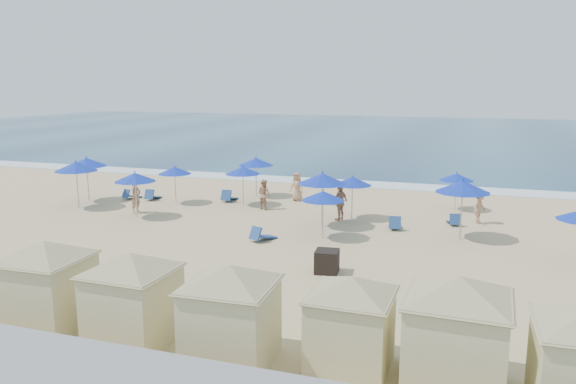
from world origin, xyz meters
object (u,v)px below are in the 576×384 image
Objects in this scene: umbrella_9 at (457,177)px; umbrella_1 at (76,167)px; beachgoer_1 at (264,194)px; trash_bin at (327,261)px; umbrella_5 at (243,170)px; umbrella_7 at (352,181)px; cabana_4 at (457,319)px; umbrella_6 at (322,179)px; umbrella_0 at (87,162)px; cabana_3 at (351,311)px; beachgoer_4 at (297,187)px; umbrella_2 at (175,170)px; cabana_1 at (132,286)px; cabana_0 at (46,273)px; beachgoer_2 at (340,203)px; umbrella_3 at (135,177)px; umbrella_8 at (323,196)px; umbrella_4 at (256,162)px; beachgoer_3 at (480,207)px; umbrella_10 at (463,187)px; cabana_2 at (230,301)px.

umbrella_1 is at bearing -162.99° from umbrella_9.
trash_bin is at bearing 150.63° from beachgoer_1.
umbrella_5 is 1.02× the size of umbrella_7.
cabana_4 is 1.73× the size of umbrella_6.
umbrella_0 is at bearing -168.85° from umbrella_5.
umbrella_5 is 6.64m from umbrella_7.
umbrella_7 is (-3.21, 14.97, 0.49)m from cabana_3.
umbrella_5 reaches higher than beachgoer_4.
cabana_3 is 20.60m from umbrella_2.
cabana_4 is (8.18, 0.29, 0.12)m from cabana_1.
cabana_3 reaches higher than umbrella_7.
cabana_0 reaches higher than beachgoer_2.
cabana_1 is 0.93× the size of cabana_4.
beachgoer_1 is (10.55, 1.21, -1.46)m from umbrella_0.
cabana_0 is at bearing 179.78° from cabana_1.
umbrella_3 is 1.08× the size of umbrella_8.
umbrella_4 reaches higher than umbrella_2.
beachgoer_3 is (0.51, 16.19, -0.86)m from cabana_4.
umbrella_10 is at bearing -16.13° from umbrella_5.
cabana_1 is 18.06m from umbrella_1.
umbrella_5 is at bearing 126.55° from cabana_4.
umbrella_9 is (15.45, 6.97, -0.27)m from umbrella_3.
umbrella_4 is at bearing 123.17° from cabana_4.
cabana_2 is at bearing -103.19° from umbrella_9.
beachgoer_3 is at bearing 76.18° from umbrella_10.
cabana_2 is at bearing -43.36° from umbrella_0.
beachgoer_2 is (14.41, 1.78, -1.39)m from umbrella_1.
trash_bin is 12.27m from umbrella_5.
beachgoer_3 is at bearing 1.09° from beachgoer_4.
umbrella_6 is at bearing 116.90° from cabana_4.
umbrella_9 reaches higher than beachgoer_3.
cabana_4 is 2.07× the size of umbrella_7.
beachgoer_2 is (-5.38, -4.27, -0.90)m from umbrella_9.
umbrella_1 is 5.31m from umbrella_2.
cabana_2 reaches higher than umbrella_7.
beachgoer_2 is at bearing 104.35° from cabana_3.
cabana_4 is at bearing -88.74° from umbrella_10.
umbrella_0 reaches higher than umbrella_8.
umbrella_9 is at bearing 65.35° from trash_bin.
umbrella_10 is (20.95, -1.64, 0.07)m from umbrella_0.
umbrella_1 is 1.08× the size of umbrella_4.
beachgoer_2 reaches higher than beachgoer_1.
cabana_3 is at bearing -40.52° from umbrella_3.
trash_bin is at bearing -57.90° from umbrella_4.
trash_bin is at bearing -72.89° from umbrella_8.
cabana_1 is 1.64× the size of umbrella_0.
umbrella_4 reaches higher than umbrella_8.
umbrella_6 reaches higher than trash_bin.
cabana_3 is at bearing -59.06° from umbrella_5.
umbrella_5 is 3.48m from beachgoer_4.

